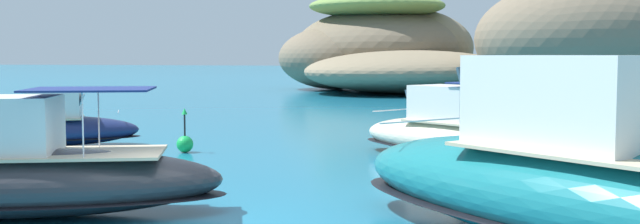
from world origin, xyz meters
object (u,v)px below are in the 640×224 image
object	(u,v)px
islet_small	(575,41)
motorboat_cream	(458,135)
islet_large	(384,51)
motorboat_teal	(597,187)
motorboat_charcoal	(18,176)
channel_buoy	(185,142)
motorboat_navy	(46,128)

from	to	relation	value
islet_small	motorboat_cream	distance (m)	39.59
islet_large	motorboat_teal	bearing A→B (deg)	-78.42
islet_large	motorboat_teal	size ratio (longest dim) A/B	3.01
motorboat_teal	motorboat_charcoal	xyz separation A→B (m)	(-10.94, 0.22, -0.26)
motorboat_charcoal	channel_buoy	bearing A→B (deg)	94.09
islet_small	motorboat_teal	xyz separation A→B (m)	(-4.69, -49.11, -3.23)
islet_small	motorboat_charcoal	size ratio (longest dim) A/B	2.47
motorboat_cream	motorboat_charcoal	xyz separation A→B (m)	(-8.24, -10.16, 0.04)
motorboat_navy	channel_buoy	size ratio (longest dim) A/B	4.60
channel_buoy	motorboat_navy	bearing A→B (deg)	176.73
motorboat_cream	motorboat_navy	world-z (taller)	motorboat_cream
islet_large	motorboat_navy	world-z (taller)	islet_large
channel_buoy	islet_large	bearing A→B (deg)	89.96
islet_large	channel_buoy	size ratio (longest dim) A/B	21.36
motorboat_navy	channel_buoy	bearing A→B (deg)	-3.27
islet_small	motorboat_charcoal	xyz separation A→B (m)	(-15.64, -48.89, -3.49)
motorboat_teal	motorboat_cream	size ratio (longest dim) A/B	1.38
channel_buoy	motorboat_charcoal	bearing A→B (deg)	-85.91
islet_large	motorboat_cream	world-z (taller)	islet_large
motorboat_teal	islet_large	bearing A→B (deg)	101.58
islet_large	channel_buoy	xyz separation A→B (m)	(-0.04, -46.53, -3.23)
channel_buoy	motorboat_cream	bearing A→B (deg)	1.33
islet_small	islet_large	bearing A→B (deg)	155.06
motorboat_cream	channel_buoy	distance (m)	8.97
islet_small	motorboat_navy	size ratio (longest dim) A/B	3.12
islet_large	islet_small	world-z (taller)	islet_large
motorboat_charcoal	motorboat_teal	bearing A→B (deg)	-1.13
islet_large	islet_small	xyz separation A→B (m)	(16.31, -7.59, 0.75)
islet_large	motorboat_navy	bearing A→B (deg)	-96.72
islet_small	motorboat_charcoal	distance (m)	51.45
motorboat_cream	channel_buoy	world-z (taller)	motorboat_cream
motorboat_charcoal	channel_buoy	size ratio (longest dim) A/B	5.81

